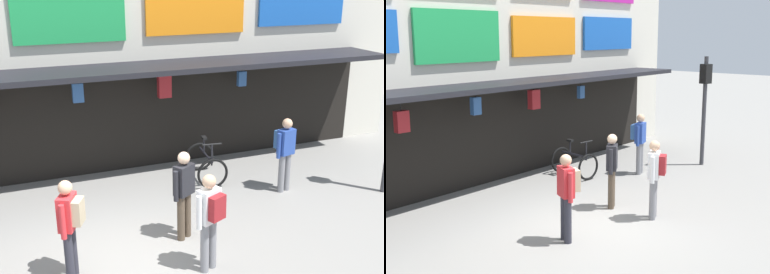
% 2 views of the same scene
% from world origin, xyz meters
% --- Properties ---
extents(ground_plane, '(80.00, 80.00, 0.00)m').
position_xyz_m(ground_plane, '(0.00, 0.00, 0.00)').
color(ground_plane, gray).
extents(shopfront, '(18.00, 2.60, 8.00)m').
position_xyz_m(shopfront, '(-0.00, 4.57, 3.96)').
color(shopfront, beige).
rests_on(shopfront, ground).
extents(traffic_light_far, '(0.32, 0.35, 3.20)m').
position_xyz_m(traffic_light_far, '(6.09, 0.58, 2.14)').
color(traffic_light_far, '#38383D').
rests_on(traffic_light_far, ground).
extents(bicycle_parked, '(0.85, 1.24, 1.05)m').
position_xyz_m(bicycle_parked, '(2.68, 2.65, 0.39)').
color(bicycle_parked, black).
rests_on(bicycle_parked, ground).
extents(pedestrian_in_white, '(0.49, 0.45, 1.68)m').
position_xyz_m(pedestrian_in_white, '(1.30, -0.76, 0.98)').
color(pedestrian_in_white, gray).
rests_on(pedestrian_in_white, ground).
extents(pedestrian_in_blue, '(0.46, 0.48, 1.68)m').
position_xyz_m(pedestrian_in_blue, '(-0.80, -0.16, 0.98)').
color(pedestrian_in_blue, '#2D2D38').
rests_on(pedestrian_in_blue, ground).
extents(pedestrian_in_red, '(0.51, 0.42, 1.68)m').
position_xyz_m(pedestrian_in_red, '(4.04, 1.45, 0.98)').
color(pedestrian_in_red, gray).
rests_on(pedestrian_in_red, ground).
extents(pedestrian_in_black, '(0.47, 0.37, 1.68)m').
position_xyz_m(pedestrian_in_black, '(1.27, 0.34, 0.95)').
color(pedestrian_in_black, brown).
rests_on(pedestrian_in_black, ground).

